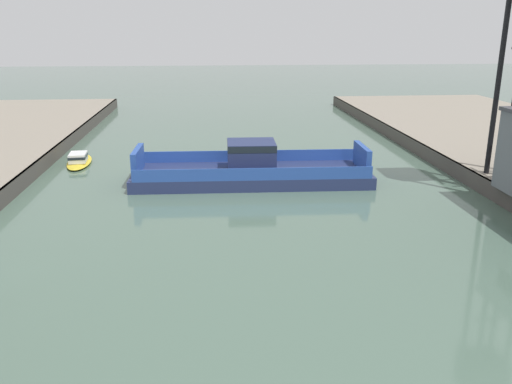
{
  "coord_description": "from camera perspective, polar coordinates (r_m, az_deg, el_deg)",
  "views": [
    {
      "loc": [
        -3.36,
        -8.69,
        13.84
      ],
      "look_at": [
        0.0,
        29.35,
        2.0
      ],
      "focal_mm": 37.31,
      "sensor_mm": 36.0,
      "label": 1
    }
  ],
  "objects": [
    {
      "name": "chain_ferry",
      "position": [
        49.63,
        -0.51,
        2.39
      ],
      "size": [
        22.03,
        7.69,
        3.82
      ],
      "color": "navy",
      "rests_on": "ground"
    },
    {
      "name": "moored_boat_mid_left",
      "position": [
        59.26,
        -18.47,
        3.3
      ],
      "size": [
        3.0,
        7.32,
        1.27
      ],
      "color": "yellow",
      "rests_on": "ground"
    }
  ]
}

